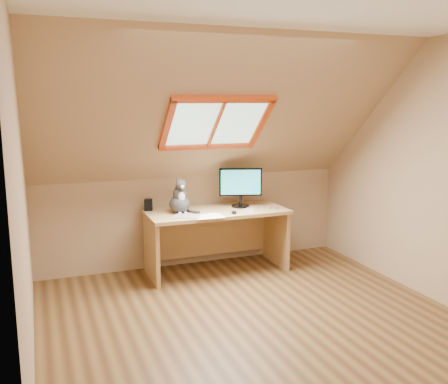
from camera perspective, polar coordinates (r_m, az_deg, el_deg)
name	(u,v)px	position (r m, az deg, el deg)	size (l,w,h in m)	color
ground	(259,325)	(4.29, 4.06, -14.96)	(3.50, 3.50, 0.00)	brown
room_shell	(267,155)	(3.82, 4.92, 4.25)	(3.52, 3.52, 2.41)	tan
desk	(215,228)	(5.44, -1.09, -4.15)	(1.49, 0.65, 0.68)	tan
monitor	(241,185)	(5.45, 1.90, 0.84)	(0.46, 0.20, 0.43)	black
cat	(180,200)	(5.20, -5.09, -0.89)	(0.22, 0.26, 0.39)	#3F3A38
desk_speaker	(148,205)	(5.37, -8.64, -1.45)	(0.08, 0.08, 0.12)	black
graphics_tablet	(187,216)	(5.04, -4.24, -2.78)	(0.25, 0.18, 0.01)	#B2B2B7
mouse	(234,212)	(5.16, 1.15, -2.34)	(0.05, 0.09, 0.03)	black
papers	(210,216)	(5.04, -1.57, -2.81)	(0.33, 0.27, 0.00)	white
cables	(260,209)	(5.39, 4.17, -1.91)	(0.51, 0.26, 0.01)	silver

